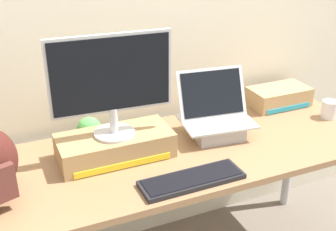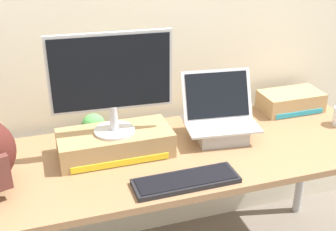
# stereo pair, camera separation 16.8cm
# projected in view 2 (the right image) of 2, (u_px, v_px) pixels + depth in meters

# --- Properties ---
(back_wall) EXTENTS (7.00, 0.10, 2.60)m
(back_wall) POSITION_uv_depth(u_px,v_px,m) (139.00, 3.00, 2.07)
(back_wall) COLOR silver
(back_wall) RESTS_ON ground
(desk) EXTENTS (1.98, 0.68, 0.73)m
(desk) POSITION_uv_depth(u_px,v_px,m) (168.00, 166.00, 1.96)
(desk) COLOR #99704C
(desk) RESTS_ON ground
(toner_box_yellow) EXTENTS (0.48, 0.23, 0.11)m
(toner_box_yellow) POSITION_uv_depth(u_px,v_px,m) (115.00, 143.00, 1.90)
(toner_box_yellow) COLOR #A88456
(toner_box_yellow) RESTS_ON desk
(desktop_monitor) EXTENTS (0.50, 0.17, 0.43)m
(desktop_monitor) POSITION_uv_depth(u_px,v_px,m) (111.00, 79.00, 1.77)
(desktop_monitor) COLOR silver
(desktop_monitor) RESTS_ON toner_box_yellow
(open_laptop) EXTENTS (0.35, 0.28, 0.30)m
(open_laptop) POSITION_uv_depth(u_px,v_px,m) (220.00, 125.00, 2.04)
(open_laptop) COLOR #ADADB2
(open_laptop) RESTS_ON desk
(external_keyboard) EXTENTS (0.42, 0.14, 0.02)m
(external_keyboard) POSITION_uv_depth(u_px,v_px,m) (186.00, 181.00, 1.71)
(external_keyboard) COLOR black
(external_keyboard) RESTS_ON desk
(plush_toy) EXTENTS (0.11, 0.11, 0.11)m
(plush_toy) POSITION_uv_depth(u_px,v_px,m) (94.00, 125.00, 2.05)
(plush_toy) COLOR #56B256
(plush_toy) RESTS_ON desk
(toner_box_cyan) EXTENTS (0.32, 0.18, 0.10)m
(toner_box_cyan) POSITION_uv_depth(u_px,v_px,m) (291.00, 101.00, 2.32)
(toner_box_cyan) COLOR tan
(toner_box_cyan) RESTS_ON desk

